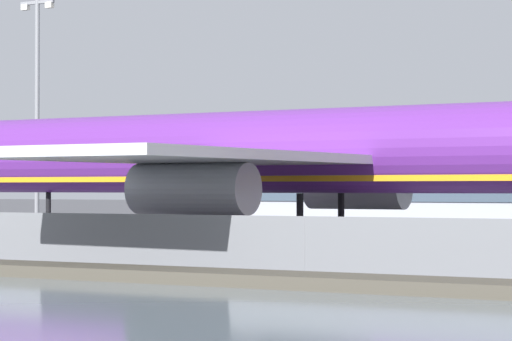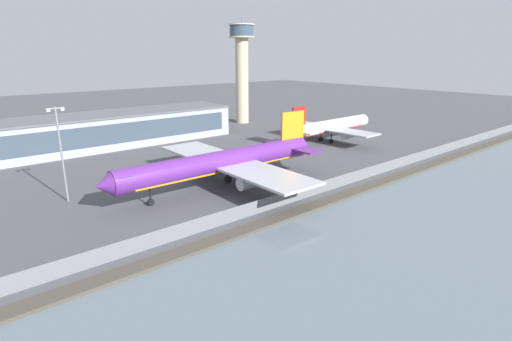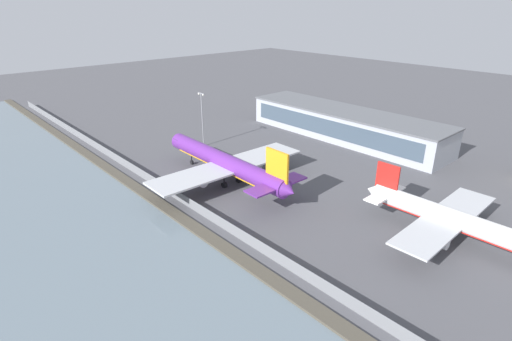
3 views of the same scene
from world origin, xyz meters
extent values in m
plane|color=#4C4C51|center=(0.00, 0.00, 0.00)|extent=(500.00, 500.00, 0.00)
cube|color=#474238|center=(0.00, -20.50, 0.25)|extent=(320.00, 3.00, 0.50)
cube|color=slate|center=(0.00, -16.00, 1.27)|extent=(280.00, 0.08, 2.53)
cylinder|color=slate|center=(0.00, -16.00, 1.27)|extent=(0.10, 0.10, 2.53)
cylinder|color=#602889|center=(-10.38, -0.23, 5.78)|extent=(46.69, 5.46, 4.71)
cube|color=orange|center=(-10.38, -0.23, 4.48)|extent=(39.68, 4.41, 0.85)
cube|color=#B7BABF|center=(-8.23, -11.45, 5.19)|extent=(10.61, 22.54, 0.47)
cube|color=#B7BABF|center=(-7.87, 10.92, 5.19)|extent=(10.61, 22.54, 0.47)
cylinder|color=#B7BABF|center=(-9.60, -9.64, 3.65)|extent=(6.57, 2.70, 2.59)
cylinder|color=#B7BABF|center=(-9.30, 9.15, 3.65)|extent=(6.57, 2.70, 2.59)
cylinder|color=black|center=(-26.70, 0.03, 2.04)|extent=(0.33, 0.33, 2.76)
cylinder|color=black|center=(-26.70, 0.03, 0.66)|extent=(1.33, 0.54, 1.32)
cylinder|color=black|center=(-7.16, -2.76, 2.04)|extent=(0.38, 0.38, 2.76)
cylinder|color=black|center=(-7.16, -2.76, 0.66)|extent=(1.53, 1.08, 1.52)
cylinder|color=black|center=(-7.08, 2.19, 2.04)|extent=(0.38, 0.38, 2.76)
cylinder|color=black|center=(-7.08, 2.19, 0.66)|extent=(1.53, 1.08, 1.52)
cube|color=#3D4C5B|center=(-11.54, 46.62, 5.27)|extent=(68.78, 0.16, 5.75)
cylinder|color=gray|center=(-38.06, 12.50, 9.17)|extent=(0.36, 0.36, 18.35)
cube|color=gray|center=(-38.06, 12.50, 18.10)|extent=(3.20, 0.24, 0.24)
cube|color=silver|center=(-39.26, 12.50, 17.80)|extent=(0.60, 0.40, 0.44)
cube|color=silver|center=(-36.86, 12.50, 17.80)|extent=(0.60, 0.40, 0.44)
camera|label=1|loc=(22.93, -60.50, 3.70)|focal=85.00mm
camera|label=2|loc=(-56.91, -66.79, 27.72)|focal=28.00mm
camera|label=3|loc=(69.56, -61.09, 45.46)|focal=28.00mm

